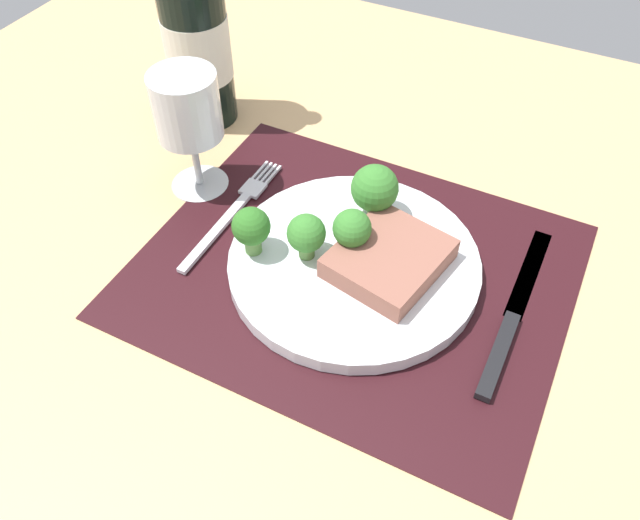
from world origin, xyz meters
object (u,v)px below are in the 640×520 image
object	(u,v)px
steak	(389,258)
fork	(233,212)
plate	(354,264)
knife	(511,320)
wine_glass	(187,113)
wine_bottle	(196,35)

from	to	relation	value
steak	fork	world-z (taller)	steak
plate	knife	world-z (taller)	plate
wine_glass	knife	bearing A→B (deg)	-5.52
fork	wine_glass	xyz separation A→B (cm)	(-6.22, 2.77, 9.38)
plate	fork	world-z (taller)	plate
plate	knife	bearing A→B (deg)	1.88
plate	wine_glass	world-z (taller)	wine_glass
knife	fork	bearing A→B (deg)	175.66
steak	plate	bearing A→B (deg)	-171.39
fork	wine_bottle	xyz separation A→B (cm)	(-13.06, 14.73, 10.74)
steak	wine_bottle	bearing A→B (deg)	153.94
knife	plate	bearing A→B (deg)	179.15
wine_glass	wine_bottle	bearing A→B (deg)	119.77
fork	wine_bottle	distance (cm)	22.42
plate	wine_bottle	distance (cm)	34.28
fork	wine_glass	bearing A→B (deg)	156.12
steak	knife	size ratio (longest dim) A/B	0.47
plate	wine_glass	xyz separation A→B (cm)	(-21.63, 4.19, 8.83)
steak	wine_bottle	size ratio (longest dim) A/B	0.35
plate	steak	bearing A→B (deg)	8.61
fork	knife	bearing A→B (deg)	-1.50
wine_bottle	steak	bearing A→B (deg)	-26.06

